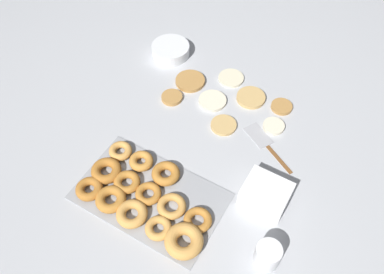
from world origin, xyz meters
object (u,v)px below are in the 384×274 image
object	(u,v)px
pancake_0	(251,98)
pancake_4	(282,107)
pancake_7	(172,97)
container_stack	(266,193)
batter_bowl	(171,50)
pancake_5	(274,126)
pancake_2	(212,101)
spatula	(263,140)
donut_tray	(145,197)
paper_cup	(268,255)
pancake_1	(231,78)
pancake_6	(224,125)
pancake_3	(190,81)

from	to	relation	value
pancake_0	pancake_4	size ratio (longest dim) A/B	1.37
pancake_7	container_stack	world-z (taller)	container_stack
batter_bowl	pancake_5	bearing A→B (deg)	-15.46
pancake_2	spatula	world-z (taller)	pancake_2
pancake_0	pancake_5	world-z (taller)	pancake_0
donut_tray	paper_cup	size ratio (longest dim) A/B	6.06
pancake_0	pancake_7	size ratio (longest dim) A/B	1.37
pancake_1	pancake_2	distance (m)	0.15
pancake_2	pancake_4	world-z (taller)	same
pancake_5	pancake_6	size ratio (longest dim) A/B	0.84
pancake_2	paper_cup	distance (m)	0.65
pancake_2	paper_cup	bearing A→B (deg)	-47.36
pancake_3	pancake_7	bearing A→B (deg)	-98.23
pancake_1	batter_bowl	bearing A→B (deg)	179.11
container_stack	spatula	world-z (taller)	container_stack
pancake_0	pancake_1	distance (m)	0.13
batter_bowl	spatula	bearing A→B (deg)	-23.10
pancake_7	paper_cup	world-z (taller)	paper_cup
pancake_1	paper_cup	world-z (taller)	paper_cup
container_stack	pancake_5	bearing A→B (deg)	107.98
pancake_7	pancake_6	bearing A→B (deg)	-5.03
pancake_2	donut_tray	xyz separation A→B (m)	(0.02, -0.49, 0.01)
pancake_3	container_stack	distance (m)	0.59
pancake_7	pancake_1	bearing A→B (deg)	54.88
paper_cup	pancake_3	bearing A→B (deg)	137.28
pancake_2	pancake_6	distance (m)	0.13
pancake_3	donut_tray	distance (m)	0.56
pancake_1	spatula	xyz separation A→B (m)	(0.24, -0.23, -0.00)
pancake_6	container_stack	bearing A→B (deg)	-38.07
container_stack	spatula	size ratio (longest dim) A/B	0.63
pancake_6	pancake_7	bearing A→B (deg)	174.97
pancake_5	pancake_3	bearing A→B (deg)	173.34
pancake_0	pancake_4	xyz separation A→B (m)	(0.12, 0.02, -0.00)
pancake_3	pancake_7	distance (m)	0.12
pancake_3	pancake_5	size ratio (longest dim) A/B	1.48
spatula	paper_cup	bearing A→B (deg)	144.54
donut_tray	batter_bowl	bearing A→B (deg)	115.38
pancake_5	pancake_7	distance (m)	0.41
pancake_5	donut_tray	bearing A→B (deg)	-115.95
pancake_3	pancake_4	bearing A→B (deg)	9.05
pancake_1	pancake_4	xyz separation A→B (m)	(0.24, -0.04, 0.00)
pancake_6	batter_bowl	xyz separation A→B (m)	(-0.38, 0.24, 0.02)
pancake_5	pancake_1	bearing A→B (deg)	149.80
paper_cup	spatula	world-z (taller)	paper_cup
batter_bowl	pancake_4	bearing A→B (deg)	-4.95
pancake_1	paper_cup	xyz separation A→B (m)	(0.44, -0.63, 0.03)
pancake_1	pancake_4	size ratio (longest dim) A/B	1.26
pancake_5	pancake_6	bearing A→B (deg)	-151.17
pancake_5	pancake_4	bearing A→B (deg)	96.60
paper_cup	container_stack	bearing A→B (deg)	114.93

